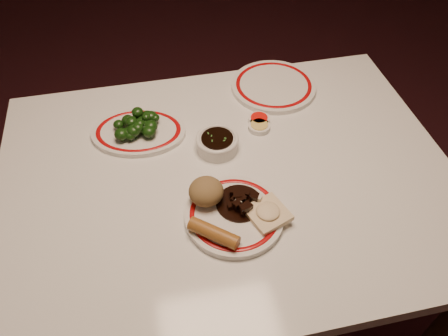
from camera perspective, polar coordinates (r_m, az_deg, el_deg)
The scene contains 13 objects.
ground at distance 1.78m, azimuth 0.34°, elevation -17.05°, with size 7.00×7.00×0.00m, color black.
dining_table at distance 1.22m, azimuth 0.48°, elevation -3.64°, with size 1.20×0.90×0.75m.
main_plate at distance 1.05m, azimuth 1.37°, elevation -6.17°, with size 0.24×0.24×0.02m.
rice_mound at distance 1.05m, azimuth -2.35°, elevation -3.07°, with size 0.09×0.09×0.06m, color olive.
spring_roll at distance 0.99m, azimuth -1.35°, elevation -8.49°, with size 0.03×0.03×0.12m, color #955D24.
fried_wonton at distance 1.04m, azimuth 5.74°, elevation -5.86°, with size 0.11×0.11×0.02m.
stirfry_heap at distance 1.06m, azimuth 2.18°, elevation -4.36°, with size 0.12×0.12×0.03m.
broccoli_plate at distance 1.28m, azimuth -11.08°, elevation 4.66°, with size 0.30×0.27×0.02m.
broccoli_pile at distance 1.25m, azimuth -11.14°, elevation 5.55°, with size 0.13×0.11×0.05m.
soy_bowl at distance 1.20m, azimuth -0.88°, elevation 3.23°, with size 0.12×0.12×0.04m.
sweet_sour_dish at distance 1.30m, azimuth 4.59°, elevation 6.31°, with size 0.06×0.06×0.02m.
mustard_dish at distance 1.27m, azimuth 4.62°, elevation 5.41°, with size 0.06×0.06×0.02m.
far_plate at distance 1.43m, azimuth 6.49°, elevation 10.61°, with size 0.32×0.32×0.02m.
Camera 1 is at (-0.17, -0.75, 1.61)m, focal length 35.00 mm.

